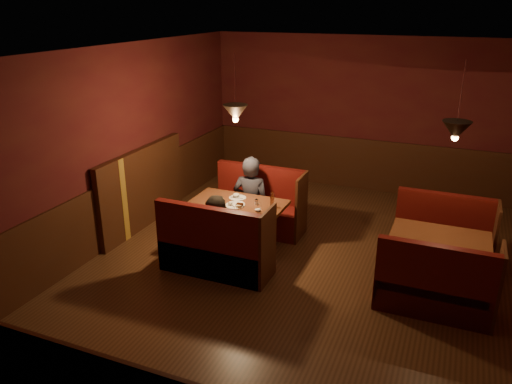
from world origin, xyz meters
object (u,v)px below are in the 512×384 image
at_px(main_bench_near, 215,252).
at_px(second_table, 439,249).
at_px(second_bench_near, 435,291).
at_px(diner_b, 219,221).
at_px(main_table, 238,214).
at_px(diner_a, 251,185).
at_px(main_bench_far, 259,210).
at_px(second_bench_far, 442,240).

height_order(main_bench_near, second_table, main_bench_near).
height_order(second_bench_near, diner_b, diner_b).
bearing_deg(main_table, main_bench_near, -88.79).
distance_m(main_table, diner_a, 0.62).
distance_m(main_table, main_bench_near, 0.81).
height_order(main_bench_far, second_bench_far, main_bench_far).
bearing_deg(diner_a, second_bench_far, -178.55).
bearing_deg(main_bench_near, diner_a, 91.94).
distance_m(main_bench_far, main_bench_near, 1.56).
height_order(main_table, second_bench_near, main_table).
xyz_separation_m(main_bench_near, diner_a, (-0.05, 1.34, 0.49)).
xyz_separation_m(second_bench_near, diner_b, (-2.80, 0.04, 0.39)).
bearing_deg(second_bench_near, second_bench_far, 90.00).
relative_size(main_table, second_table, 1.13).
xyz_separation_m(main_table, second_bench_near, (2.80, -0.64, -0.26)).
relative_size(main_table, main_bench_far, 0.91).
relative_size(main_table, diner_a, 0.84).
xyz_separation_m(main_table, main_bench_near, (0.02, -0.78, -0.24)).
height_order(main_bench_near, diner_a, diner_a).
bearing_deg(second_table, main_table, -178.18).
relative_size(second_table, diner_a, 0.74).
bearing_deg(diner_b, second_table, -6.58).
bearing_deg(diner_a, second_bench_near, 153.46).
distance_m(main_bench_near, second_table, 2.89).
relative_size(main_bench_near, diner_b, 1.08).
bearing_deg(second_bench_near, main_bench_far, 153.07).
bearing_deg(main_table, main_bench_far, 88.79).
height_order(main_bench_near, diner_b, diner_b).
bearing_deg(diner_a, diner_b, 87.59).
bearing_deg(main_bench_near, main_table, 91.21).
bearing_deg(main_table, second_bench_near, -12.80).
height_order(second_bench_far, diner_a, diner_a).
relative_size(main_table, second_bench_near, 1.02).
xyz_separation_m(second_bench_far, diner_b, (-2.80, -1.41, 0.39)).
relative_size(main_bench_far, second_bench_far, 1.13).
height_order(second_bench_far, diner_b, diner_b).
distance_m(second_bench_far, diner_a, 2.88).
xyz_separation_m(main_bench_near, diner_b, (-0.02, 0.18, 0.37)).
height_order(main_bench_far, diner_a, diner_a).
relative_size(main_bench_far, main_bench_near, 1.00).
relative_size(second_table, diner_b, 0.87).
distance_m(main_table, second_bench_far, 2.92).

